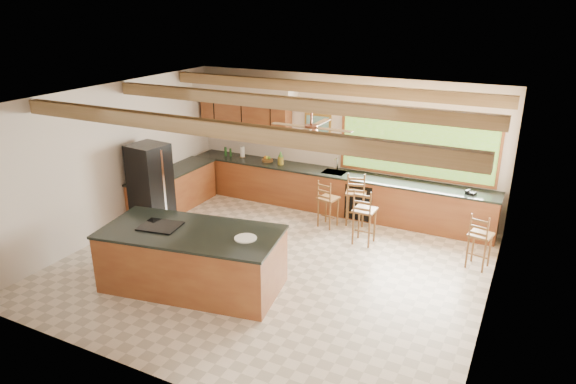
% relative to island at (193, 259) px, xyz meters
% --- Properties ---
extents(ground, '(7.20, 7.20, 0.00)m').
position_rel_island_xyz_m(ground, '(0.83, 1.21, -0.51)').
color(ground, beige).
rests_on(ground, ground).
extents(room_shell, '(7.27, 6.54, 3.02)m').
position_rel_island_xyz_m(room_shell, '(0.67, 1.86, 1.71)').
color(room_shell, beige).
rests_on(room_shell, ground).
extents(counter_run, '(7.12, 3.10, 1.25)m').
position_rel_island_xyz_m(counter_run, '(0.02, 3.73, -0.04)').
color(counter_run, brown).
rests_on(counter_run, ground).
extents(island, '(3.09, 1.84, 1.03)m').
position_rel_island_xyz_m(island, '(0.00, 0.00, 0.00)').
color(island, brown).
rests_on(island, ground).
extents(refrigerator, '(0.76, 0.75, 1.79)m').
position_rel_island_xyz_m(refrigerator, '(-2.21, 1.61, 0.39)').
color(refrigerator, black).
rests_on(refrigerator, ground).
extents(bar_stool_a, '(0.44, 0.44, 1.04)m').
position_rel_island_xyz_m(bar_stool_a, '(1.06, 3.21, 0.11)').
color(bar_stool_a, brown).
rests_on(bar_stool_a, ground).
extents(bar_stool_b, '(0.52, 0.52, 1.18)m').
position_rel_island_xyz_m(bar_stool_b, '(1.53, 3.59, 0.19)').
color(bar_stool_b, brown).
rests_on(bar_stool_b, ground).
extents(bar_stool_c, '(0.42, 0.42, 1.16)m').
position_rel_island_xyz_m(bar_stool_c, '(2.00, 2.77, 0.18)').
color(bar_stool_c, brown).
rests_on(bar_stool_c, ground).
extents(bar_stool_d, '(0.44, 0.44, 1.05)m').
position_rel_island_xyz_m(bar_stool_d, '(4.13, 2.75, 0.11)').
color(bar_stool_d, brown).
rests_on(bar_stool_d, ground).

